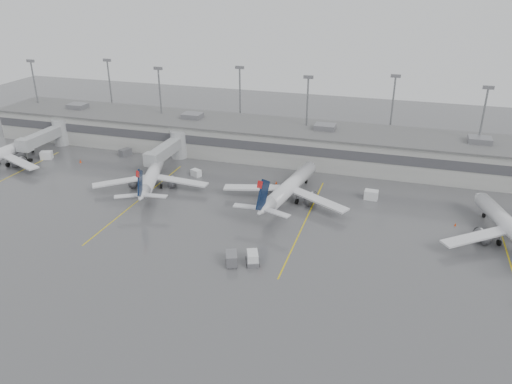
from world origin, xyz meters
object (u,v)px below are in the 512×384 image
(jet_mid_right, at_px, (289,187))
(jet_far_left, at_px, (1,154))
(baggage_tug, at_px, (253,259))
(jet_far_right, at_px, (512,229))
(jet_mid_left, at_px, (152,176))

(jet_mid_right, bearing_deg, jet_far_left, -170.87)
(baggage_tug, bearing_deg, jet_far_left, 139.00)
(jet_far_right, bearing_deg, jet_mid_right, 153.77)
(jet_far_left, xyz_separation_m, baggage_tug, (71.81, -24.84, -2.15))
(jet_far_left, bearing_deg, jet_mid_right, 2.42)
(jet_mid_right, bearing_deg, jet_far_right, 0.70)
(baggage_tug, bearing_deg, jet_far_right, 3.24)
(jet_mid_right, xyz_separation_m, baggage_tug, (0.15, -25.08, -2.26))
(jet_mid_left, xyz_separation_m, jet_mid_right, (30.10, 1.87, 0.24))
(baggage_tug, bearing_deg, jet_mid_right, 68.42)
(jet_far_left, relative_size, jet_far_right, 1.03)
(jet_far_left, relative_size, jet_mid_right, 0.97)
(jet_far_left, distance_m, jet_mid_right, 71.66)
(jet_mid_left, distance_m, jet_far_right, 71.16)
(jet_mid_right, relative_size, baggage_tug, 8.20)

